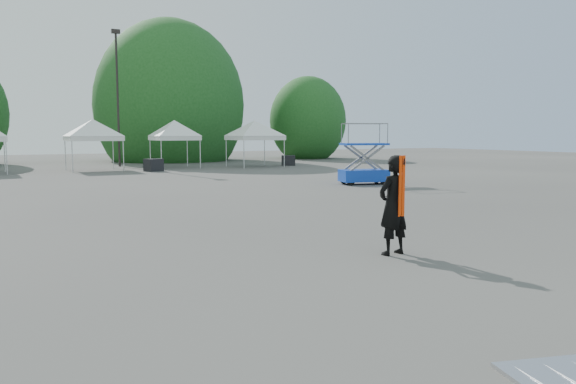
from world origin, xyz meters
TOP-DOWN VIEW (x-y plane):
  - ground at (0.00, 0.00)m, footprint 120.00×120.00m
  - light_pole_east at (3.00, 32.00)m, footprint 0.60×0.25m
  - tree_mid_e at (9.00, 39.00)m, footprint 5.12×5.12m
  - tree_far_e at (22.00, 37.00)m, footprint 3.84×3.84m
  - tent_e at (0.58, 28.32)m, footprint 4.66×4.66m
  - tent_f at (6.07, 28.53)m, footprint 4.16×4.16m
  - tent_g at (11.57, 27.05)m, footprint 4.74×4.74m
  - man at (1.16, -1.13)m, footprint 0.79×0.57m
  - scissor_lift at (10.01, 11.76)m, footprint 2.44×1.64m
  - crate_mid at (3.74, 25.63)m, footprint 1.25×1.12m
  - crate_east at (14.41, 27.16)m, footprint 1.20×1.09m

SIDE VIEW (x-z plane):
  - ground at x=0.00m, z-range 0.00..0.00m
  - crate_east at x=14.41m, z-range 0.00..0.76m
  - crate_mid at x=3.74m, z-range 0.00..0.80m
  - man at x=1.16m, z-range 0.00..2.00m
  - scissor_lift at x=10.01m, z-range 0.01..2.90m
  - tent_f at x=6.07m, z-range 1.12..5.00m
  - tent_e at x=0.58m, z-range 1.12..5.00m
  - tent_g at x=11.57m, z-range 1.12..5.00m
  - tree_far_e at x=22.00m, z-range 0.70..6.55m
  - tree_mid_e at x=9.00m, z-range 0.94..8.74m
  - light_pole_east at x=3.00m, z-range 0.62..10.42m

